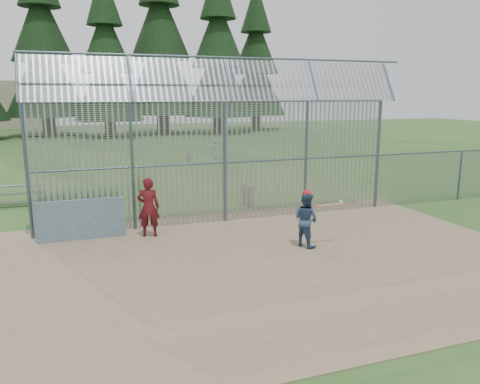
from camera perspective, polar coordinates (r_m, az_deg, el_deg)
name	(u,v)px	position (r m, az deg, el deg)	size (l,w,h in m)	color
ground	(265,253)	(12.75, 3.04, -7.46)	(120.00, 120.00, 0.00)	#2D511E
dirt_infield	(272,259)	(12.31, 3.95, -8.13)	(14.00, 10.00, 0.02)	#756047
dugout_wall	(82,220)	(14.45, -18.74, -3.20)	(2.50, 0.12, 1.20)	#38566B
batter	(306,220)	(13.18, 8.04, -3.35)	(0.74, 0.58, 1.52)	navy
onlooker	(148,207)	(14.19, -11.10, -1.82)	(0.65, 0.43, 1.79)	maroon
bg_kid_standing	(216,149)	(31.41, -2.89, 5.27)	(0.66, 0.43, 1.35)	gray
bg_kid_seated	(188,159)	(28.58, -6.33, 4.01)	(0.46, 0.19, 0.79)	slate
batting_gear	(313,197)	(13.08, 8.89, -0.55)	(1.25, 0.43, 0.51)	#B21722
trash_can	(247,196)	(18.09, 0.84, -0.43)	(0.56, 0.56, 0.82)	gray
bleacher	(0,196)	(20.13, -27.26, -0.41)	(3.00, 0.95, 0.72)	gray
backstop_fence	(276,150)	(16.02, 4.40, 5.14)	(20.09, 0.81, 5.30)	#47566B
conifer_row	(132,31)	(53.44, -13.05, 18.55)	(38.48, 12.26, 20.20)	#332319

